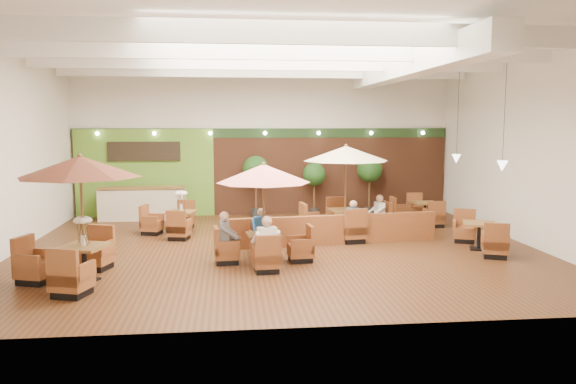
{
  "coord_description": "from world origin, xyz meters",
  "views": [
    {
      "loc": [
        -1.35,
        -15.01,
        3.42
      ],
      "look_at": [
        0.3,
        0.5,
        1.5
      ],
      "focal_mm": 35.0,
      "sensor_mm": 36.0,
      "label": 1
    }
  ],
  "objects": [
    {
      "name": "table_3",
      "position": [
        -3.05,
        2.4,
        0.44
      ],
      "size": [
        1.76,
        2.53,
        1.49
      ],
      "rotation": [
        0.0,
        0.0,
        -0.25
      ],
      "color": "brown",
      "rests_on": "ground"
    },
    {
      "name": "table_4",
      "position": [
        5.4,
        -0.66,
        0.36
      ],
      "size": [
        1.09,
        2.67,
        0.94
      ],
      "rotation": [
        0.0,
        0.0,
        -0.37
      ],
      "color": "brown",
      "rests_on": "ground"
    },
    {
      "name": "diner_0",
      "position": [
        -0.51,
        -2.39,
        0.78
      ],
      "size": [
        0.46,
        0.41,
        0.86
      ],
      "rotation": [
        0.0,
        0.0,
        0.25
      ],
      "color": "white",
      "rests_on": "ground"
    },
    {
      "name": "table_0",
      "position": [
        -4.55,
        -2.77,
        1.98
      ],
      "size": [
        2.73,
        2.88,
        2.79
      ],
      "rotation": [
        0.0,
        0.0,
        -0.32
      ],
      "color": "brown",
      "rests_on": "ground"
    },
    {
      "name": "table_2",
      "position": [
        2.17,
        1.6,
        1.89
      ],
      "size": [
        2.79,
        2.79,
        2.79
      ],
      "rotation": [
        0.0,
        0.0,
        0.13
      ],
      "color": "brown",
      "rests_on": "ground"
    },
    {
      "name": "service_counter",
      "position": [
        -4.4,
        5.1,
        0.58
      ],
      "size": [
        3.0,
        0.75,
        1.18
      ],
      "color": "beige",
      "rests_on": "ground"
    },
    {
      "name": "topiary_2",
      "position": [
        3.86,
        5.3,
        1.62
      ],
      "size": [
        0.93,
        0.93,
        2.17
      ],
      "color": "black",
      "rests_on": "ground"
    },
    {
      "name": "diner_4",
      "position": [
        3.2,
        1.6,
        0.75
      ],
      "size": [
        0.34,
        0.41,
        0.78
      ],
      "rotation": [
        0.0,
        0.0,
        1.7
      ],
      "color": "white",
      "rests_on": "ground"
    },
    {
      "name": "room",
      "position": [
        0.25,
        1.22,
        3.63
      ],
      "size": [
        14.04,
        14.0,
        5.52
      ],
      "color": "#381E0F",
      "rests_on": "ground"
    },
    {
      "name": "diner_1",
      "position": [
        -0.51,
        -0.58,
        0.74
      ],
      "size": [
        0.39,
        0.32,
        0.75
      ],
      "rotation": [
        0.0,
        0.0,
        3.26
      ],
      "color": "#225695",
      "rests_on": "ground"
    },
    {
      "name": "table_1",
      "position": [
        -0.51,
        -1.49,
        1.71
      ],
      "size": [
        2.45,
        2.45,
        2.49
      ],
      "rotation": [
        0.0,
        0.0,
        0.08
      ],
      "color": "brown",
      "rests_on": "ground"
    },
    {
      "name": "topiary_1",
      "position": [
        1.78,
        5.3,
        1.47
      ],
      "size": [
        0.85,
        0.85,
        1.97
      ],
      "color": "black",
      "rests_on": "ground"
    },
    {
      "name": "diner_3",
      "position": [
        2.17,
        0.58,
        0.75
      ],
      "size": [
        0.41,
        0.35,
        0.77
      ],
      "rotation": [
        0.0,
        0.0,
        0.18
      ],
      "color": "#225695",
      "rests_on": "ground"
    },
    {
      "name": "topiary_0",
      "position": [
        -0.37,
        5.3,
        1.67
      ],
      "size": [
        0.96,
        0.96,
        2.24
      ],
      "color": "black",
      "rests_on": "ground"
    },
    {
      "name": "diner_2",
      "position": [
        -1.42,
        -1.49,
        0.77
      ],
      "size": [
        0.33,
        0.41,
        0.83
      ],
      "rotation": [
        0.0,
        0.0,
        4.75
      ],
      "color": "slate",
      "rests_on": "ground"
    },
    {
      "name": "table_5",
      "position": [
        5.14,
        3.58,
        0.33
      ],
      "size": [
        1.6,
        2.38,
        0.89
      ],
      "rotation": [
        0.0,
        0.0,
        -0.02
      ],
      "color": "brown",
      "rests_on": "ground"
    },
    {
      "name": "booth_divider",
      "position": [
        1.64,
        0.38,
        0.42
      ],
      "size": [
        6.04,
        0.9,
        0.84
      ],
      "primitive_type": "cube",
      "rotation": [
        0.0,
        0.0,
        0.12
      ],
      "color": "brown",
      "rests_on": "ground"
    }
  ]
}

